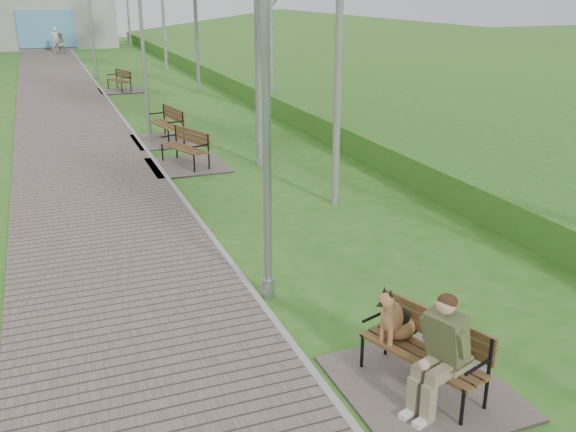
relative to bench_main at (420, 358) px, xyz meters
The scene contains 14 objects.
walkway 18.89m from the bench_main, 98.28° to the left, with size 3.50×67.00×0.04m, color #655852.
kerb 18.72m from the bench_main, 92.97° to the left, with size 0.10×67.00×0.05m, color #999993.
embankment 20.43m from the bench_main, 57.32° to the left, with size 14.00×70.00×1.60m, color #528D34.
building_north 48.25m from the bench_main, 92.94° to the left, with size 10.00×5.20×4.00m.
bench_main is the anchor object (origin of this frame).
bench_second 13.66m from the bench_main, 90.75° to the left, with size 2.00×2.22×1.23m.
bench_third 10.63m from the bench_main, 91.59° to the left, with size 1.89×2.11×1.16m.
bench_far 24.15m from the bench_main, 90.51° to the left, with size 1.83×2.04×1.12m.
lamp_post_near 3.56m from the bench_main, 105.26° to the left, with size 0.20×0.20×5.11m.
lamp_post_second 13.76m from the bench_main, 92.93° to the left, with size 0.17×0.17×4.50m.
lamp_post_third 28.54m from the bench_main, 91.59° to the left, with size 0.21×0.21×5.50m.
lamp_post_far 47.33m from the bench_main, 91.10° to the left, with size 0.22×0.22×5.58m.
pedestrian_near 43.32m from the bench_main, 92.71° to the left, with size 0.64×0.42×1.75m, color silver.
pedestrian_far 42.13m from the bench_main, 92.45° to the left, with size 0.72×0.56×1.47m, color gray.
Camera 1 is at (-2.66, -2.44, 4.37)m, focal length 40.00 mm.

